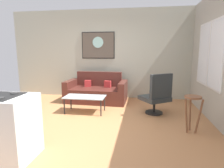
{
  "coord_description": "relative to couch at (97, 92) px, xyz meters",
  "views": [
    {
      "loc": [
        1.09,
        -3.63,
        1.51
      ],
      "look_at": [
        0.39,
        0.9,
        0.7
      ],
      "focal_mm": 30.2,
      "sensor_mm": 36.0,
      "label": 1
    }
  ],
  "objects": [
    {
      "name": "back_wall",
      "position": [
        0.22,
        0.63,
        1.11
      ],
      "size": [
        6.4,
        0.05,
        2.8
      ],
      "primitive_type": "cube",
      "color": "#A9AA97",
      "rests_on": "ground"
    },
    {
      "name": "couch",
      "position": [
        0.0,
        0.0,
        0.0
      ],
      "size": [
        1.81,
        0.97,
        0.86
      ],
      "color": "#50241E",
      "rests_on": "ground"
    },
    {
      "name": "right_wall",
      "position": [
        2.85,
        -1.49,
        1.11
      ],
      "size": [
        0.05,
        6.4,
        2.8
      ],
      "primitive_type": "cube",
      "color": "#ACA899",
      "rests_on": "ground"
    },
    {
      "name": "bar_stool",
      "position": [
        2.26,
        -1.9,
        0.23
      ],
      "size": [
        0.35,
        0.34,
        0.69
      ],
      "color": "brown",
      "rests_on": "ground"
    },
    {
      "name": "wall_painting",
      "position": [
        -0.08,
        0.59,
        1.4
      ],
      "size": [
        1.07,
        0.03,
        0.84
      ],
      "color": "black"
    },
    {
      "name": "window",
      "position": [
        2.81,
        -0.89,
        1.14
      ],
      "size": [
        0.03,
        1.58,
        1.46
      ],
      "color": "silver"
    },
    {
      "name": "coffee_table",
      "position": [
        -0.04,
        -1.08,
        0.08
      ],
      "size": [
        1.0,
        0.51,
        0.41
      ],
      "color": "silver",
      "rests_on": "ground"
    },
    {
      "name": "ground",
      "position": [
        0.22,
        -1.79,
        -0.31
      ],
      "size": [
        6.4,
        6.4,
        0.04
      ],
      "primitive_type": "cube",
      "color": "#B77B4C"
    },
    {
      "name": "armchair",
      "position": [
        1.7,
        -0.97,
        0.18
      ],
      "size": [
        0.81,
        0.81,
        1.0
      ],
      "color": "black",
      "rests_on": "ground"
    }
  ]
}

